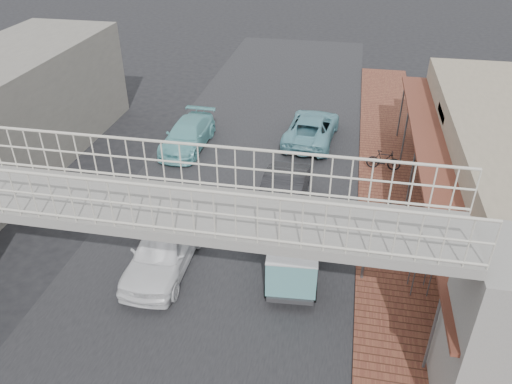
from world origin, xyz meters
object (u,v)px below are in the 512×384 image
at_px(white_hatchback, 164,249).
at_px(street_clock, 430,231).
at_px(dark_sedan, 282,198).
at_px(motorcycle_near, 403,225).
at_px(arrow_sign, 395,220).
at_px(angkot_far, 188,135).
at_px(angkot_curb, 312,128).
at_px(motorcycle_far, 384,160).
at_px(angkot_van, 294,248).

height_order(white_hatchback, street_clock, street_clock).
height_order(dark_sedan, street_clock, street_clock).
bearing_deg(white_hatchback, motorcycle_near, 22.18).
bearing_deg(arrow_sign, white_hatchback, 179.60).
bearing_deg(angkot_far, angkot_curb, 19.94).
distance_m(white_hatchback, motorcycle_far, 11.29).
height_order(white_hatchback, arrow_sign, arrow_sign).
bearing_deg(angkot_van, motorcycle_near, 33.56).
height_order(angkot_far, arrow_sign, arrow_sign).
distance_m(motorcycle_near, motorcycle_far, 5.04).
relative_size(white_hatchback, dark_sedan, 0.97).
xyz_separation_m(angkot_far, arrow_sign, (9.46, -8.41, 1.85)).
bearing_deg(white_hatchback, angkot_van, 5.54).
height_order(motorcycle_near, motorcycle_far, motorcycle_far).
bearing_deg(arrow_sign, motorcycle_near, 70.09).
relative_size(angkot_curb, motorcycle_near, 3.32).
height_order(angkot_curb, motorcycle_far, angkot_curb).
relative_size(angkot_van, street_clock, 1.27).
relative_size(white_hatchback, angkot_curb, 0.92).
distance_m(white_hatchback, arrow_sign, 7.68).
xyz_separation_m(dark_sedan, motorcycle_near, (4.66, -0.62, -0.28)).
distance_m(motorcycle_far, arrow_sign, 7.97).
distance_m(motorcycle_near, street_clock, 3.66).
xyz_separation_m(motorcycle_near, arrow_sign, (-0.71, -2.72, 2.02)).
xyz_separation_m(motorcycle_far, street_clock, (0.91, -8.06, 1.92)).
relative_size(white_hatchback, motorcycle_far, 2.97).
xyz_separation_m(dark_sedan, angkot_van, (0.89, -3.54, 0.33)).
bearing_deg(motorcycle_far, angkot_van, 162.10).
bearing_deg(motorcycle_far, angkot_curb, 57.52).
bearing_deg(white_hatchback, angkot_far, 102.34).
bearing_deg(angkot_far, street_clock, -37.74).
height_order(angkot_van, arrow_sign, arrow_sign).
relative_size(angkot_far, motorcycle_far, 2.96).
distance_m(dark_sedan, angkot_far, 7.49).
relative_size(white_hatchback, angkot_far, 1.00).
xyz_separation_m(motorcycle_far, arrow_sign, (-0.12, -7.73, 1.95)).
bearing_deg(arrow_sign, dark_sedan, 134.54).
distance_m(white_hatchback, motorcycle_near, 8.83).
bearing_deg(dark_sedan, angkot_far, 139.24).
bearing_deg(angkot_van, dark_sedan, 99.99).
xyz_separation_m(white_hatchback, motorcycle_near, (8.17, 3.36, -0.29)).
bearing_deg(angkot_far, dark_sedan, -40.61).
bearing_deg(white_hatchback, dark_sedan, 48.46).
relative_size(angkot_van, arrow_sign, 1.23).
height_order(angkot_curb, street_clock, street_clock).
height_order(angkot_van, motorcycle_far, angkot_van).
bearing_deg(white_hatchback, angkot_curb, 69.76).
height_order(white_hatchback, angkot_far, white_hatchback).
bearing_deg(arrow_sign, angkot_curb, 103.07).
bearing_deg(street_clock, white_hatchback, 175.85).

